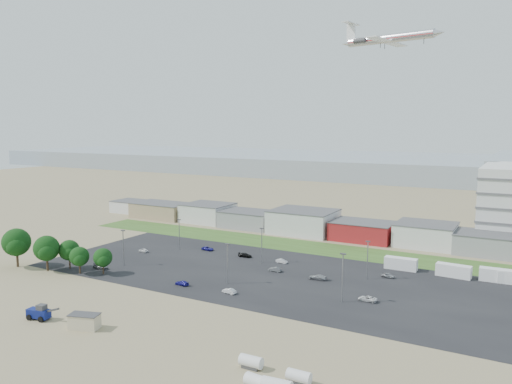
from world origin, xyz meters
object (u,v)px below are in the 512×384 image
Objects in this scene: parked_car_6 at (245,255)px; parked_car_12 at (318,277)px; parked_car_0 at (367,299)px; tree_far_left at (17,245)px; parked_car_13 at (229,291)px; parked_car_11 at (282,261)px; parked_car_10 at (101,266)px; parked_car_3 at (182,283)px; box_trailer_a at (401,264)px; storage_tank_nw at (251,361)px; parked_car_5 at (143,250)px; parked_car_9 at (208,249)px; portable_shed at (85,321)px; airliner at (390,38)px; parked_car_7 at (275,269)px; telehandler at (38,312)px; parked_car_8 at (388,275)px.

parked_car_6 is 0.93× the size of parked_car_12.
tree_far_left is at bearing -76.86° from parked_car_0.
parked_car_11 is at bearing -170.72° from parked_car_13.
tree_far_left is at bearing 112.57° from parked_car_10.
parked_car_3 is at bearing -58.34° from parked_car_12.
parked_car_13 is (-29.68, -38.55, -1.00)m from box_trailer_a.
storage_tank_nw is 61.54m from parked_car_11.
tree_far_left is at bearing -28.20° from parked_car_5.
parked_car_11 is (-30.47, -9.75, -1.02)m from box_trailer_a.
storage_tank_nw is at bearing -115.91° from parked_car_10.
parked_car_12 is at bearing -99.58° from parked_car_9.
parked_car_3 is (0.06, 29.70, -0.88)m from portable_shed.
portable_shed is 145.88m from airliner.
parked_car_6 is at bearing -98.47° from airliner.
parked_car_6 is at bearing -89.88° from parked_car_9.
parked_car_9 is at bearing -25.07° from parked_car_10.
parked_car_7 is (-20.56, 48.99, -0.54)m from storage_tank_nw.
parked_car_9 is at bearing 83.52° from telehandler.
parked_car_13 is (24.61, 31.32, -0.99)m from telehandler.
parked_car_5 reaches higher than parked_car_9.
box_trailer_a reaches higher than parked_car_6.
parked_car_13 is at bearing -40.22° from parked_car_12.
storage_tank_nw is 0.44× the size of box_trailer_a.
box_trailer_a is 2.51× the size of parked_car_5.
airliner is at bearing 18.54° from parked_car_8.
airliner reaches higher than parked_car_10.
telehandler is 80.89m from parked_car_8.
tree_far_left reaches higher than parked_car_12.
parked_car_0 is (-0.64, -28.31, -1.00)m from box_trailer_a.
parked_car_7 is (-8.50, -75.98, -69.42)m from airliner.
parked_car_13 is at bearing 48.69° from portable_shed.
parked_car_0 is at bearing -67.23° from airliner.
airliner is at bearing 66.18° from telehandler.
parked_car_13 is (-21.86, 28.43, -0.55)m from storage_tank_nw.
box_trailer_a is 80.06m from parked_car_10.
parked_car_8 is at bearing 107.98° from parked_car_7.
parked_car_9 is (-48.94, 59.16, -0.57)m from storage_tank_nw.
parked_car_12 is (54.35, 19.35, -0.01)m from parked_car_10.
storage_tank_nw is 1.08× the size of parked_car_13.
parked_car_7 reaches higher than parked_car_5.
parked_car_7 is 46.58m from parked_car_10.
parked_car_8 is (-1.10, -8.95, -0.98)m from box_trailer_a.
parked_car_7 is at bearing -109.43° from parked_car_0.
parked_car_9 is at bearing -110.05° from parked_car_7.
storage_tank_nw is at bearing 22.41° from parked_car_7.
parked_car_5 is at bearing -94.75° from parked_car_12.
parked_car_0 is at bearing 87.98° from parked_car_5.
tree_far_left reaches higher than parked_car_11.
tree_far_left is 3.57× the size of parked_car_11.
box_trailer_a is 32.01m from parked_car_11.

